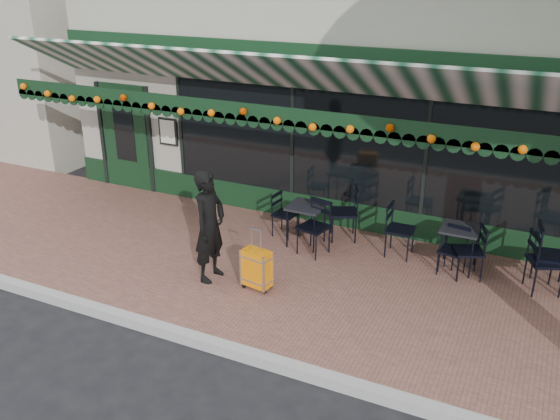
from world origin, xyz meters
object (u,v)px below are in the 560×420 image
at_px(chair_a_right, 545,262).
at_px(woman, 210,226).
at_px(suitcase, 257,269).
at_px(chair_b_right, 400,230).
at_px(chair_a_extra, 552,257).
at_px(chair_b_left, 344,213).
at_px(cafe_table_a, 460,232).
at_px(chair_b_front, 314,228).
at_px(chair_a_left, 469,252).
at_px(chair_a_front, 453,251).
at_px(chair_solo, 285,215).
at_px(cafe_table_b, 306,209).

bearing_deg(chair_a_right, woman, 87.65).
bearing_deg(suitcase, chair_b_right, 60.06).
xyz_separation_m(chair_a_extra, chair_b_right, (-2.26, 0.07, -0.05)).
height_order(chair_a_right, chair_b_right, chair_a_right).
bearing_deg(chair_b_left, cafe_table_a, 58.24).
relative_size(chair_b_left, chair_b_front, 1.05).
relative_size(chair_a_left, chair_b_right, 0.95).
distance_m(chair_a_front, chair_b_right, 0.94).
bearing_deg(chair_a_extra, chair_b_front, 87.58).
distance_m(cafe_table_a, chair_solo, 2.97).
distance_m(woman, chair_a_front, 3.70).
distance_m(chair_a_left, chair_b_front, 2.43).
relative_size(suitcase, chair_a_left, 1.13).
xyz_separation_m(chair_a_left, chair_solo, (-3.14, 0.17, -0.04)).
xyz_separation_m(chair_a_extra, chair_b_front, (-3.55, -0.47, -0.04)).
distance_m(chair_b_left, chair_solo, 1.02).
xyz_separation_m(suitcase, chair_a_right, (3.79, 1.72, 0.15)).
bearing_deg(suitcase, chair_solo, 111.92).
relative_size(suitcase, chair_b_right, 1.07).
height_order(cafe_table_a, chair_a_left, chair_a_left).
height_order(chair_b_left, chair_b_front, chair_b_left).
relative_size(chair_a_extra, chair_b_front, 1.08).
bearing_deg(woman, chair_a_right, -67.39).
relative_size(cafe_table_a, cafe_table_b, 0.97).
bearing_deg(cafe_table_b, woman, -116.52).
distance_m(chair_b_right, chair_b_front, 1.40).
bearing_deg(chair_a_left, chair_a_front, -109.15).
xyz_separation_m(chair_a_left, chair_a_front, (-0.23, -0.01, -0.04)).
xyz_separation_m(suitcase, chair_b_right, (1.60, 1.96, 0.12)).
bearing_deg(chair_solo, woman, 174.87).
xyz_separation_m(cafe_table_a, chair_b_right, (-0.94, 0.06, -0.18)).
relative_size(chair_b_left, chair_solo, 1.24).
distance_m(chair_a_left, chair_b_left, 2.22).
relative_size(cafe_table_b, chair_b_right, 0.81).
height_order(cafe_table_a, cafe_table_b, cafe_table_b).
bearing_deg(woman, chair_a_left, -62.30).
bearing_deg(chair_a_front, woman, -142.21).
relative_size(chair_a_right, chair_a_front, 1.21).
relative_size(cafe_table_a, chair_a_extra, 0.70).
distance_m(chair_b_left, chair_b_front, 0.79).
distance_m(cafe_table_a, chair_b_right, 0.96).
bearing_deg(chair_b_right, chair_a_front, -108.43).
bearing_deg(chair_b_front, chair_a_extra, 21.27).
bearing_deg(chair_b_left, chair_a_extra, 61.15).
bearing_deg(cafe_table_a, chair_b_left, 172.18).
height_order(cafe_table_b, chair_b_right, chair_b_right).
height_order(chair_a_left, chair_b_front, chair_b_front).
height_order(woman, chair_solo, woman).
bearing_deg(suitcase, chair_a_front, 43.22).
bearing_deg(chair_a_right, chair_solo, 65.01).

